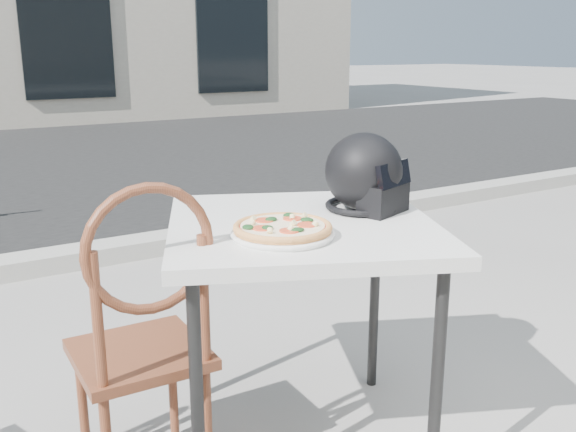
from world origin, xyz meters
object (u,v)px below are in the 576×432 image
cafe_table_main (302,243)px  plate (283,234)px  cafe_chair_main (144,325)px  helmet (366,176)px  pizza (283,227)px

cafe_table_main → plate: plate is taller
cafe_table_main → cafe_chair_main: (-0.56, 0.03, -0.18)m
plate → helmet: size_ratio=1.17×
plate → cafe_chair_main: cafe_chair_main is taller
plate → cafe_chair_main: 0.51m
cafe_table_main → plate: bearing=-140.0°
cafe_table_main → helmet: size_ratio=3.28×
helmet → cafe_table_main: bearing=162.9°
cafe_table_main → pizza: bearing=-140.0°
plate → pizza: 0.02m
cafe_table_main → helmet: helmet is taller
plate → cafe_chair_main: bearing=158.5°
cafe_table_main → helmet: 0.34m
pizza → cafe_chair_main: size_ratio=0.39×
plate → helmet: bearing=18.2°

